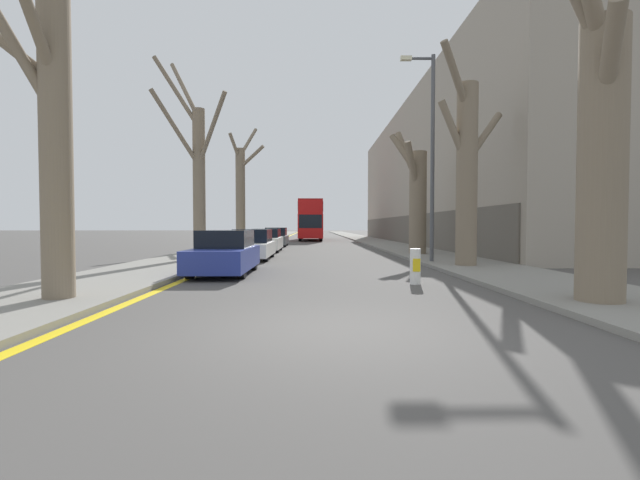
{
  "coord_description": "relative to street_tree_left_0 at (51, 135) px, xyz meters",
  "views": [
    {
      "loc": [
        -0.22,
        -6.21,
        1.54
      ],
      "look_at": [
        0.46,
        35.19,
        0.2
      ],
      "focal_mm": 24.0,
      "sensor_mm": 36.0,
      "label": 1
    }
  ],
  "objects": [
    {
      "name": "street_tree_right_0",
      "position": [
        10.5,
        -0.55,
        -0.27
      ],
      "size": [
        1.9,
        1.63,
        7.11
      ],
      "color": "#7A6B56",
      "rests_on": "ground"
    },
    {
      "name": "street_tree_right_2",
      "position": [
        10.5,
        13.7,
        -0.25
      ],
      "size": [
        1.86,
        2.64,
        6.68
      ],
      "color": "#7A6B56",
      "rests_on": "ground"
    },
    {
      "name": "kerb_line_stripe",
      "position": [
        1.42,
        47.71,
        -3.32
      ],
      "size": [
        0.24,
        120.0,
        0.01
      ],
      "primitive_type": "cube",
      "color": "yellow",
      "rests_on": "ground"
    },
    {
      "name": "street_tree_left_2",
      "position": [
        -0.01,
        22.14,
        0.64
      ],
      "size": [
        2.54,
        3.51,
        9.0
      ],
      "color": "#7A6B56",
      "rests_on": "ground"
    },
    {
      "name": "sidewalk_right",
      "position": [
        11.15,
        47.71,
        -3.27
      ],
      "size": [
        3.42,
        120.0,
        0.12
      ],
      "primitive_type": "cube",
      "color": "gray",
      "rests_on": "ground"
    },
    {
      "name": "street_tree_right_1",
      "position": [
        10.69,
        6.97,
        0.28
      ],
      "size": [
        3.06,
        2.33,
        7.79
      ],
      "color": "#7A6B56",
      "rests_on": "ground"
    },
    {
      "name": "parked_car_3",
      "position": [
        2.28,
        24.33,
        -2.66
      ],
      "size": [
        1.71,
        4.33,
        1.43
      ],
      "color": "#4C5156",
      "rests_on": "ground"
    },
    {
      "name": "building_facade_right",
      "position": [
        17.85,
        29.28,
        2.69
      ],
      "size": [
        10.08,
        44.84,
        12.06
      ],
      "color": "#9E9384",
      "rests_on": "ground"
    },
    {
      "name": "parked_car_2",
      "position": [
        2.28,
        17.51,
        -2.67
      ],
      "size": [
        1.74,
        4.36,
        1.38
      ],
      "color": "silver",
      "rests_on": "ground"
    },
    {
      "name": "street_tree_left_0",
      "position": [
        0.0,
        0.0,
        0.0
      ],
      "size": [
        2.44,
        1.54,
        6.18
      ],
      "color": "#7A6B56",
      "rests_on": "ground"
    },
    {
      "name": "sidewalk_left",
      "position": [
        -0.47,
        47.71,
        -3.27
      ],
      "size": [
        3.42,
        120.0,
        0.12
      ],
      "primitive_type": "cube",
      "color": "gray",
      "rests_on": "ground"
    },
    {
      "name": "street_tree_left_1",
      "position": [
        -0.0,
        10.47,
        0.69
      ],
      "size": [
        3.46,
        3.18,
        9.22
      ],
      "color": "#7A6B56",
      "rests_on": "ground"
    },
    {
      "name": "lamp_post",
      "position": [
        9.86,
        8.77,
        1.34
      ],
      "size": [
        1.4,
        0.2,
        8.41
      ],
      "color": "#4C4F54",
      "rests_on": "ground"
    },
    {
      "name": "parked_car_0",
      "position": [
        2.28,
        5.29,
        -2.66
      ],
      "size": [
        1.73,
        4.2,
        1.41
      ],
      "color": "navy",
      "rests_on": "ground"
    },
    {
      "name": "ground_plane",
      "position": [
        5.34,
        -2.29,
        -3.33
      ],
      "size": [
        300.0,
        300.0,
        0.0
      ],
      "primitive_type": "plane",
      "color": "#4C4947"
    },
    {
      "name": "double_decker_bus",
      "position": [
        4.87,
        38.51,
        -0.92
      ],
      "size": [
        2.51,
        11.24,
        4.24
      ],
      "color": "red",
      "rests_on": "ground"
    },
    {
      "name": "traffic_bollard",
      "position": [
        7.83,
        2.75,
        -2.85
      ],
      "size": [
        0.28,
        0.29,
        0.95
      ],
      "color": "white",
      "rests_on": "ground"
    },
    {
      "name": "parked_car_1",
      "position": [
        2.28,
        11.54,
        -2.67
      ],
      "size": [
        1.79,
        4.6,
        1.4
      ],
      "color": "silver",
      "rests_on": "ground"
    }
  ]
}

